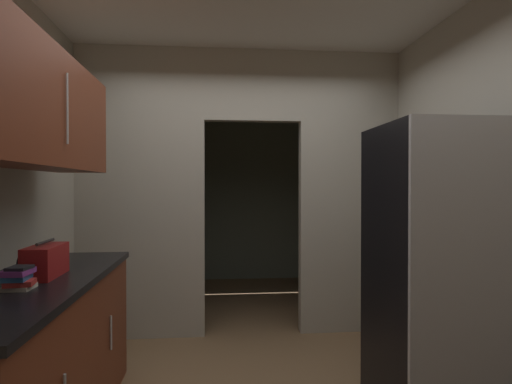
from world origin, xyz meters
The scene contains 8 objects.
kitchen_overhead_slab centered at (0.00, 0.45, 2.77)m, with size 3.49×7.01×0.06m, color silver.
kitchen_partition centered at (-0.03, 1.50, 1.47)m, with size 3.09×0.12×2.74m.
adjoining_room_shell centered at (0.00, 3.25, 1.37)m, with size 3.09×2.59×2.74m.
refrigerator centered at (1.11, -0.15, 0.90)m, with size 0.73×0.79×1.80m.
lower_cabinet_run centered at (-1.23, -0.26, 0.46)m, with size 0.63×1.98×0.93m.
upper_cabinet_counterside centered at (-1.23, -0.26, 1.85)m, with size 0.36×1.78×0.63m.
boombox centered at (-1.20, -0.17, 1.01)m, with size 0.16×0.34×0.20m.
book_stack centered at (-1.21, -0.48, 0.98)m, with size 0.15×0.15×0.12m.
Camera 1 is at (-0.27, -2.69, 1.43)m, focal length 30.52 mm.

